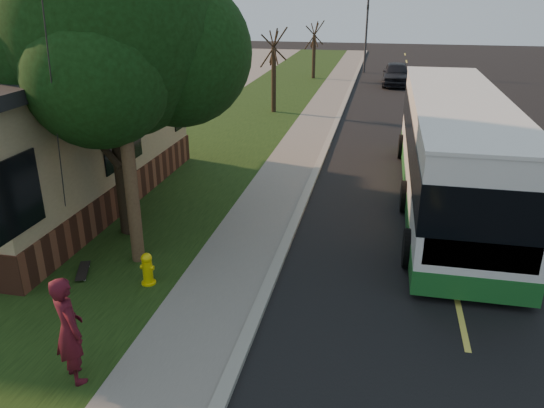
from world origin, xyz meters
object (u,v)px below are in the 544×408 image
at_px(skateboard_main, 83,271).
at_px(leafy_tree, 114,31).
at_px(transit_bus, 453,147).
at_px(distant_car, 396,74).
at_px(utility_pole, 118,65).
at_px(traffic_signal, 366,31).
at_px(skateboarder, 69,330).
at_px(fire_hydrant, 147,269).
at_px(dumpster, 93,163).
at_px(bare_tree_far, 314,51).
at_px(bare_tree_near, 274,72).

bearing_deg(skateboard_main, leafy_tree, 88.28).
bearing_deg(transit_bus, leafy_tree, -155.20).
height_order(leafy_tree, distant_car, leafy_tree).
distance_m(utility_pole, traffic_signal, 33.26).
height_order(skateboarder, skateboard_main, skateboarder).
relative_size(fire_hydrant, dumpster, 0.42).
bearing_deg(distant_car, bare_tree_far, 165.72).
bearing_deg(leafy_tree, skateboard_main, -91.72).
bearing_deg(bare_tree_near, dumpster, -106.78).
bearing_deg(traffic_signal, skateboard_main, -97.97).
distance_m(fire_hydrant, transit_bus, 9.59).
xyz_separation_m(bare_tree_near, distant_car, (6.40, 10.50, -1.38)).
bearing_deg(transit_bus, bare_tree_near, 124.17).
relative_size(bare_tree_far, distant_car, 0.89).
bearing_deg(skateboard_main, bare_tree_near, 87.61).
bearing_deg(leafy_tree, bare_tree_far, 87.55).
relative_size(traffic_signal, dumpster, 3.09).
xyz_separation_m(traffic_signal, dumpster, (-7.66, -28.12, -2.45)).
relative_size(transit_bus, dumpster, 6.82).
bearing_deg(skateboard_main, utility_pole, 43.40).
xyz_separation_m(bare_tree_near, skateboard_main, (-0.75, -17.90, -2.02)).
xyz_separation_m(fire_hydrant, bare_tree_near, (-0.90, 18.00, 1.72)).
xyz_separation_m(leafy_tree, skateboard_main, (-0.08, -2.55, -5.03)).
distance_m(fire_hydrant, skateboarder, 3.16).
relative_size(utility_pole, dumpster, 5.10).
bearing_deg(utility_pole, fire_hydrant, -54.62).
xyz_separation_m(leafy_tree, traffic_signal, (4.67, 31.35, -2.00)).
distance_m(transit_bus, skateboard_main, 10.81).
height_order(bare_tree_near, traffic_signal, traffic_signal).
bearing_deg(transit_bus, utility_pole, -143.75).
bearing_deg(fire_hydrant, skateboard_main, 176.43).
xyz_separation_m(leafy_tree, bare_tree_near, (0.67, 15.35, -3.02)).
bearing_deg(dumpster, bare_tree_near, 73.22).
height_order(bare_tree_far, dumpster, bare_tree_far).
relative_size(fire_hydrant, utility_pole, 0.08).
distance_m(bare_tree_near, transit_bus, 13.84).
xyz_separation_m(fire_hydrant, distant_car, (5.50, 28.50, 0.34)).
relative_size(leafy_tree, skateboard_main, 8.47).
height_order(utility_pole, transit_bus, utility_pole).
height_order(skateboard_main, dumpster, dumpster).
bearing_deg(transit_bus, traffic_signal, 97.83).
bearing_deg(bare_tree_near, bare_tree_far, 87.61).
relative_size(skateboarder, distant_car, 0.42).
distance_m(bare_tree_far, traffic_signal, 5.44).
height_order(traffic_signal, distant_car, traffic_signal).
bearing_deg(bare_tree_near, transit_bus, -55.83).
height_order(transit_bus, skateboard_main, transit_bus).
bearing_deg(dumpster, transit_bus, 3.38).
bearing_deg(skateboarder, leafy_tree, -35.59).
relative_size(fire_hydrant, distant_car, 0.16).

